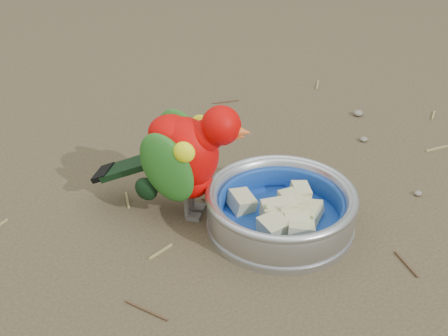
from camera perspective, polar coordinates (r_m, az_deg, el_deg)
ground at (r=0.96m, az=5.13°, el=-3.39°), size 60.00×60.00×0.00m
food_bowl at (r=0.90m, az=5.15°, el=-5.03°), size 0.21×0.21×0.02m
bowl_wall at (r=0.89m, az=5.24°, el=-3.47°), size 0.21×0.21×0.04m
fruit_wedges at (r=0.89m, az=5.22°, el=-3.84°), size 0.13×0.13×0.03m
lory_parrot at (r=0.89m, az=-3.58°, el=0.48°), size 0.21×0.23×0.17m
ground_debris at (r=0.99m, az=5.57°, el=-2.04°), size 0.90×0.80×0.01m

